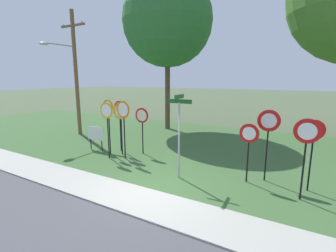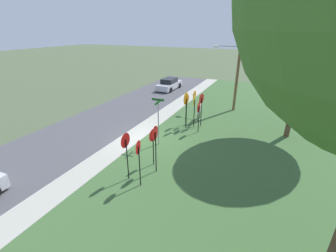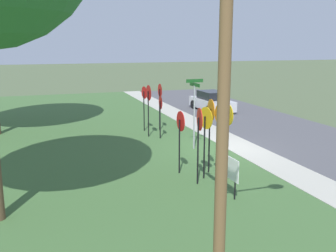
{
  "view_description": "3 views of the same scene",
  "coord_description": "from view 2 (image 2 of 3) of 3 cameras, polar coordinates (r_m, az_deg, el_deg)",
  "views": [
    {
      "loc": [
        4.31,
        -6.37,
        3.75
      ],
      "look_at": [
        -0.53,
        2.04,
        1.84
      ],
      "focal_mm": 26.0,
      "sensor_mm": 36.0,
      "label": 1
    },
    {
      "loc": [
        12.49,
        7.71,
        7.16
      ],
      "look_at": [
        0.48,
        2.16,
        1.55
      ],
      "focal_mm": 24.66,
      "sensor_mm": 36.0,
      "label": 2
    },
    {
      "loc": [
        -15.31,
        7.87,
        4.7
      ],
      "look_at": [
        -0.51,
        2.9,
        1.35
      ],
      "focal_mm": 41.23,
      "sensor_mm": 36.0,
      "label": 3
    }
  ],
  "objects": [
    {
      "name": "yield_sign_far_right",
      "position": [
        11.34,
        -10.42,
        -4.72
      ],
      "size": [
        0.76,
        0.1,
        2.56
      ],
      "rotation": [
        0.0,
        0.0,
        0.0
      ],
      "color": "black",
      "rests_on": "grass_median"
    },
    {
      "name": "stop_sign_far_center",
      "position": [
        17.17,
        4.55,
        5.56
      ],
      "size": [
        0.8,
        0.13,
        2.72
      ],
      "rotation": [
        0.0,
        0.0,
        -0.12
      ],
      "color": "black",
      "rests_on": "grass_median"
    },
    {
      "name": "notice_board",
      "position": [
        19.41,
        7.7,
        3.87
      ],
      "size": [
        1.1,
        0.08,
        1.25
      ],
      "rotation": [
        0.0,
        0.0,
        0.04
      ],
      "color": "black",
      "rests_on": "grass_median"
    },
    {
      "name": "yield_sign_near_left",
      "position": [
        10.85,
        -7.35,
        -6.63
      ],
      "size": [
        0.66,
        0.16,
        2.42
      ],
      "rotation": [
        0.0,
        0.0,
        0.2
      ],
      "color": "black",
      "rests_on": "grass_median"
    },
    {
      "name": "stop_sign_near_left",
      "position": [
        17.84,
        8.27,
        5.73
      ],
      "size": [
        0.75,
        0.15,
        2.6
      ],
      "rotation": [
        0.0,
        0.0,
        -0.17
      ],
      "color": "black",
      "rests_on": "grass_median"
    },
    {
      "name": "stop_sign_near_right",
      "position": [
        17.57,
        6.5,
        5.43
      ],
      "size": [
        0.77,
        0.15,
        2.55
      ],
      "rotation": [
        0.0,
        0.0,
        0.16
      ],
      "color": "black",
      "rests_on": "grass_median"
    },
    {
      "name": "yield_sign_near_right",
      "position": [
        11.75,
        -3.26,
        -2.99
      ],
      "size": [
        0.78,
        0.12,
        2.64
      ],
      "rotation": [
        0.0,
        0.0,
        0.07
      ],
      "color": "black",
      "rests_on": "grass_median"
    },
    {
      "name": "utility_pole",
      "position": [
        21.85,
        16.59,
        14.66
      ],
      "size": [
        2.1,
        2.48,
        7.91
      ],
      "color": "brown",
      "rests_on": "grass_median"
    },
    {
      "name": "ground_plane",
      "position": [
        16.33,
        -6.21,
        -3.17
      ],
      "size": [
        160.0,
        160.0,
        0.0
      ],
      "primitive_type": "plane",
      "color": "#4C5B3D"
    },
    {
      "name": "stop_sign_center_tall",
      "position": [
        16.71,
        7.6,
        3.75
      ],
      "size": [
        0.73,
        0.1,
        2.3
      ],
      "rotation": [
        0.0,
        0.0,
        0.03
      ],
      "color": "black",
      "rests_on": "grass_median"
    },
    {
      "name": "parked_hatchback_near",
      "position": [
        29.65,
        0.32,
        10.28
      ],
      "size": [
        4.39,
        1.98,
        1.39
      ],
      "rotation": [
        0.0,
        0.0,
        -0.02
      ],
      "color": "silver",
      "rests_on": "road_asphalt"
    },
    {
      "name": "oak_tree_left",
      "position": [
        17.21,
        31.99,
        21.34
      ],
      "size": [
        6.25,
        6.25,
        10.72
      ],
      "color": "brown",
      "rests_on": "grass_median"
    },
    {
      "name": "stop_sign_far_left",
      "position": [
        18.15,
        6.53,
        6.25
      ],
      "size": [
        0.66,
        0.09,
        2.7
      ],
      "rotation": [
        0.0,
        0.0,
        -0.01
      ],
      "color": "black",
      "rests_on": "grass_median"
    },
    {
      "name": "grass_median",
      "position": [
        14.49,
        14.86,
        -7.39
      ],
      "size": [
        44.0,
        12.0,
        0.04
      ],
      "primitive_type": "cube",
      "color": "#3D6033",
      "rests_on": "ground_plane"
    },
    {
      "name": "road_asphalt",
      "position": [
        19.07,
        -18.72,
        -0.34
      ],
      "size": [
        44.0,
        6.4,
        0.01
      ],
      "primitive_type": "cube",
      "color": "#4C4C51",
      "rests_on": "ground_plane"
    },
    {
      "name": "sidewalk_strip",
      "position": [
        16.71,
        -8.57,
        -2.55
      ],
      "size": [
        44.0,
        1.6,
        0.06
      ],
      "primitive_type": "cube",
      "color": "#ADAA9E",
      "rests_on": "ground_plane"
    },
    {
      "name": "street_name_post",
      "position": [
        14.69,
        -2.43,
        1.98
      ],
      "size": [
        0.96,
        0.82,
        3.14
      ],
      "rotation": [
        0.0,
        0.0,
        0.07
      ],
      "color": "#9EA0A8",
      "rests_on": "grass_median"
    },
    {
      "name": "yield_sign_far_left",
      "position": [
        12.55,
        -3.86,
        -3.18
      ],
      "size": [
        0.69,
        0.11,
        2.16
      ],
      "rotation": [
        0.0,
        0.0,
        -0.04
      ],
      "color": "black",
      "rests_on": "grass_median"
    },
    {
      "name": "stop_sign_far_right",
      "position": [
        17.94,
        4.44,
        6.1
      ],
      "size": [
        0.75,
        0.09,
        2.64
      ],
      "rotation": [
        0.0,
        0.0,
        -0.01
      ],
      "color": "black",
      "rests_on": "grass_median"
    }
  ]
}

